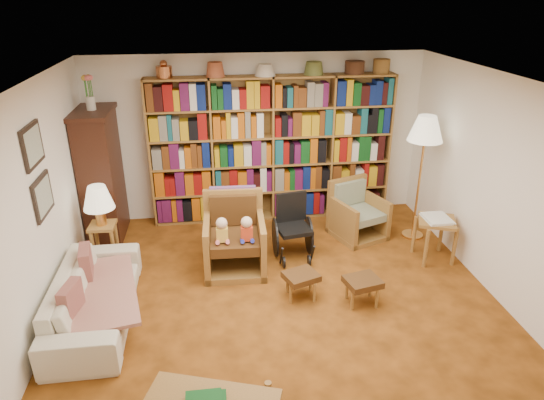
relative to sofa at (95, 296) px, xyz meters
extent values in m
plane|color=#9A5217|center=(2.05, 0.01, -0.28)|extent=(5.00, 5.00, 0.00)
plane|color=white|center=(2.05, 0.01, 2.22)|extent=(5.00, 5.00, 0.00)
plane|color=white|center=(2.05, 2.51, 0.97)|extent=(5.00, 0.00, 5.00)
plane|color=white|center=(2.05, -2.49, 0.97)|extent=(5.00, 0.00, 5.00)
plane|color=white|center=(-0.45, 0.01, 0.97)|extent=(0.00, 5.00, 5.00)
plane|color=white|center=(4.55, 0.01, 0.97)|extent=(0.00, 5.00, 5.00)
cube|color=#A26F32|center=(2.25, 2.35, 0.82)|extent=(3.60, 0.30, 2.20)
cube|color=#35180E|center=(-0.21, 2.01, 0.62)|extent=(0.45, 0.90, 1.80)
cube|color=#35180E|center=(-0.21, 2.01, 1.55)|extent=(0.50, 0.95, 0.06)
cylinder|color=silver|center=(-0.21, 2.01, 1.67)|extent=(0.12, 0.12, 0.18)
cube|color=black|center=(-0.43, 0.31, 1.62)|extent=(0.03, 0.52, 0.42)
cube|color=gray|center=(-0.42, 0.31, 1.62)|extent=(0.01, 0.44, 0.34)
cube|color=black|center=(-0.43, 0.31, 1.07)|extent=(0.03, 0.52, 0.42)
cube|color=gray|center=(-0.42, 0.31, 1.07)|extent=(0.01, 0.44, 0.34)
imported|color=beige|center=(0.00, 0.00, 0.00)|extent=(1.94, 0.77, 0.56)
cube|color=beige|center=(0.05, 0.00, 0.02)|extent=(1.04, 1.55, 0.04)
cube|color=maroon|center=(-0.13, 0.35, 0.17)|extent=(0.18, 0.38, 0.37)
cube|color=maroon|center=(-0.13, -0.35, 0.17)|extent=(0.17, 0.36, 0.35)
cube|color=#A26F32|center=(-0.10, 1.19, 0.26)|extent=(0.34, 0.34, 0.04)
cylinder|color=#A26F32|center=(-0.22, 1.07, -0.02)|extent=(0.05, 0.05, 0.52)
cylinder|color=#A26F32|center=(0.02, 1.07, -0.02)|extent=(0.05, 0.05, 0.52)
cylinder|color=#A26F32|center=(-0.22, 1.32, -0.02)|extent=(0.05, 0.05, 0.52)
cylinder|color=#A26F32|center=(0.02, 1.32, -0.02)|extent=(0.05, 0.05, 0.52)
cylinder|color=gold|center=(-0.10, 1.19, 0.39)|extent=(0.13, 0.13, 0.22)
cone|color=white|center=(-0.10, 1.19, 0.66)|extent=(0.39, 0.39, 0.30)
cube|color=#A26F32|center=(1.57, 0.83, -0.24)|extent=(0.80, 0.83, 0.09)
cube|color=#A26F32|center=(1.22, 0.83, 0.06)|extent=(0.10, 0.80, 0.68)
cube|color=#A26F32|center=(1.92, 0.83, 0.06)|extent=(0.10, 0.80, 0.68)
cube|color=#A26F32|center=(1.57, 1.19, 0.20)|extent=(0.77, 0.11, 0.96)
cube|color=#4A2B13|center=(1.57, 0.80, 0.15)|extent=(0.62, 0.70, 0.13)
cube|color=#4A2B13|center=(1.57, 1.12, 0.42)|extent=(0.60, 0.13, 0.41)
cube|color=#B02F65|center=(1.57, 1.23, 0.49)|extent=(0.60, 0.09, 0.43)
cube|color=#A26F32|center=(3.39, 1.48, -0.25)|extent=(0.85, 0.87, 0.07)
cube|color=#A26F32|center=(3.10, 1.48, 0.01)|extent=(0.30, 0.66, 0.58)
cube|color=#A26F32|center=(3.69, 1.48, 0.01)|extent=(0.30, 0.66, 0.58)
cube|color=#A26F32|center=(3.39, 1.79, 0.13)|extent=(0.64, 0.30, 0.82)
cube|color=gray|center=(3.39, 1.46, 0.08)|extent=(0.68, 0.72, 0.11)
cube|color=gray|center=(3.39, 1.73, 0.32)|extent=(0.51, 0.27, 0.35)
cube|color=black|center=(2.36, 1.03, 0.13)|extent=(0.48, 0.48, 0.06)
cube|color=black|center=(2.36, 1.23, 0.36)|extent=(0.42, 0.12, 0.42)
cylinder|color=black|center=(2.13, 1.12, -0.02)|extent=(0.03, 0.52, 0.52)
cylinder|color=black|center=(2.59, 1.12, -0.02)|extent=(0.03, 0.52, 0.52)
cylinder|color=black|center=(2.19, 0.77, -0.21)|extent=(0.03, 0.15, 0.15)
cylinder|color=black|center=(2.53, 0.77, -0.21)|extent=(0.03, 0.15, 0.15)
cylinder|color=gold|center=(4.20, 1.39, -0.27)|extent=(0.30, 0.30, 0.03)
cylinder|color=gold|center=(4.20, 1.39, 0.47)|extent=(0.03, 0.03, 1.51)
cone|color=white|center=(4.20, 1.39, 1.34)|extent=(0.47, 0.47, 0.35)
cube|color=#A26F32|center=(4.20, 0.74, 0.28)|extent=(0.60, 0.60, 0.04)
cylinder|color=#A26F32|center=(4.01, 0.54, -0.01)|extent=(0.05, 0.05, 0.54)
cylinder|color=#A26F32|center=(4.39, 0.54, -0.01)|extent=(0.05, 0.05, 0.54)
cylinder|color=#A26F32|center=(4.01, 0.93, -0.01)|extent=(0.05, 0.05, 0.54)
cylinder|color=#A26F32|center=(4.39, 0.93, -0.01)|extent=(0.05, 0.05, 0.54)
cube|color=white|center=(4.20, 0.74, 0.31)|extent=(0.42, 0.46, 0.03)
cube|color=#4A2B13|center=(2.29, 0.09, 0.00)|extent=(0.46, 0.42, 0.07)
cylinder|color=#A26F32|center=(2.15, -0.02, -0.16)|extent=(0.04, 0.04, 0.24)
cylinder|color=#A26F32|center=(2.43, -0.02, -0.16)|extent=(0.04, 0.04, 0.24)
cylinder|color=#A26F32|center=(2.15, 0.21, -0.16)|extent=(0.04, 0.04, 0.24)
cylinder|color=#A26F32|center=(2.43, 0.21, -0.16)|extent=(0.04, 0.04, 0.24)
cube|color=#4A2B13|center=(2.96, -0.12, 0.00)|extent=(0.44, 0.40, 0.08)
cylinder|color=#A26F32|center=(2.81, -0.23, -0.16)|extent=(0.04, 0.04, 0.25)
cylinder|color=#A26F32|center=(3.10, -0.23, -0.16)|extent=(0.04, 0.04, 0.25)
cylinder|color=#A26F32|center=(2.81, 0.00, -0.16)|extent=(0.04, 0.04, 0.25)
cylinder|color=#A26F32|center=(3.10, 0.00, -0.16)|extent=(0.04, 0.04, 0.25)
cylinder|color=#A26F32|center=(1.70, -1.55, -0.11)|extent=(0.06, 0.06, 0.34)
camera|label=1|loc=(1.33, -4.59, 3.05)|focal=32.00mm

